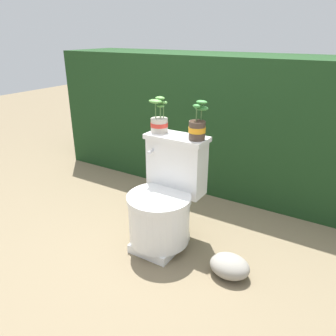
# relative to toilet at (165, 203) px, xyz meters

# --- Properties ---
(ground_plane) EXTENTS (12.00, 12.00, 0.00)m
(ground_plane) POSITION_rel_toilet_xyz_m (-0.10, -0.09, -0.30)
(ground_plane) COLOR #75664C
(hedge_backdrop) EXTENTS (3.13, 0.68, 1.15)m
(hedge_backdrop) POSITION_rel_toilet_xyz_m (-0.10, 1.12, 0.28)
(hedge_backdrop) COLOR #193819
(hedge_backdrop) RESTS_ON ground
(toilet) EXTENTS (0.41, 0.51, 0.71)m
(toilet) POSITION_rel_toilet_xyz_m (0.00, 0.00, 0.00)
(toilet) COLOR silver
(toilet) RESTS_ON ground
(potted_plant_left) EXTENTS (0.13, 0.11, 0.23)m
(potted_plant_left) POSITION_rel_toilet_xyz_m (-0.14, 0.16, 0.49)
(potted_plant_left) COLOR beige
(potted_plant_left) RESTS_ON toilet
(potted_plant_midleft) EXTENTS (0.10, 0.13, 0.23)m
(potted_plant_midleft) POSITION_rel_toilet_xyz_m (0.14, 0.15, 0.50)
(potted_plant_midleft) COLOR #47382D
(potted_plant_midleft) RESTS_ON toilet
(garden_stone) EXTENTS (0.24, 0.19, 0.13)m
(garden_stone) POSITION_rel_toilet_xyz_m (0.50, -0.09, -0.23)
(garden_stone) COLOR gray
(garden_stone) RESTS_ON ground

